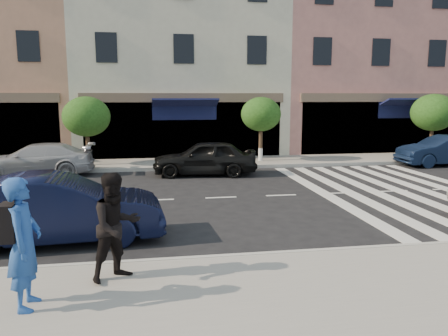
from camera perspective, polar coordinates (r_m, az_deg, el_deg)
The scene contains 14 objects.
ground at distance 10.23m, azimuth 3.13°, elevation -8.94°, with size 120.00×120.00×0.00m, color black.
sidewalk_near at distance 6.87m, azimuth 10.25°, elevation -17.94°, with size 60.00×4.50×0.15m, color gray.
sidewalk_far at distance 20.83m, azimuth -3.40°, elevation 0.67°, with size 60.00×3.00×0.15m, color gray.
building_centre at distance 26.63m, azimuth -6.01°, elevation 14.22°, with size 11.00×9.00×11.00m, color beige.
building_east_mid at distance 29.96m, azimuth 18.42°, elevation 15.18°, with size 13.00×9.00×13.00m, color tan.
street_tree_wb at distance 20.51m, azimuth -17.52°, elevation 6.39°, with size 2.10×2.10×3.06m.
street_tree_c at distance 20.94m, azimuth 4.85°, elevation 6.97°, with size 1.90×1.90×3.04m.
street_tree_ea at distance 24.73m, azimuth 25.66°, elevation 6.53°, with size 2.20×2.20×3.19m.
photographer at distance 6.98m, azimuth -24.65°, elevation -8.94°, with size 0.71×0.46×1.94m, color #224C9C.
walker at distance 7.55m, azimuth -13.90°, elevation -7.42°, with size 0.89×0.69×1.83m, color black.
car_near_mid at distance 10.30m, azimuth -21.01°, elevation -5.02°, with size 1.61×4.63×1.53m, color black.
car_far_left at distance 19.33m, azimuth -23.32°, elevation 1.00°, with size 1.85×4.55×1.32m, color #A4A4A9.
car_far_mid at distance 17.91m, azimuth -2.53°, elevation 1.35°, with size 1.70×4.24×1.44m, color black.
car_far_right at distance 22.85m, azimuth 26.79°, elevation 2.04°, with size 1.49×4.28×1.41m, color black.
Camera 1 is at (-2.12, -9.48, 3.20)m, focal length 35.00 mm.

